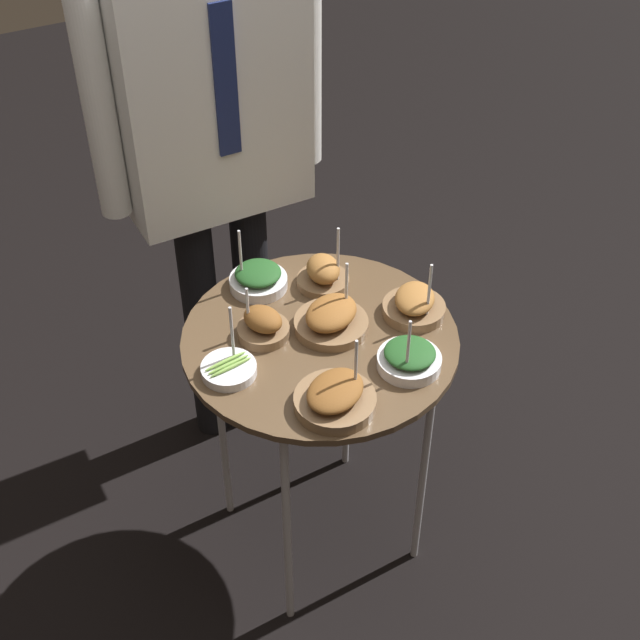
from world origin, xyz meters
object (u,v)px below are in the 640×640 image
bowl_roast_front_center (414,305)px  waiter_figure (211,121)px  serving_cart (320,355)px  bowl_spinach_near_rim (409,358)px  bowl_roast_mid_right (331,319)px  bowl_roast_front_left (323,274)px  bowl_roast_back_left (335,397)px  bowl_roast_back_right (263,325)px  bowl_asparagus_mid_left (229,369)px  bowl_spinach_front_right (258,278)px

bowl_roast_front_center → waiter_figure: (-0.26, 0.57, 0.28)m
serving_cart → bowl_spinach_near_rim: 0.24m
bowl_roast_mid_right → bowl_roast_front_left: size_ratio=1.04×
bowl_roast_back_left → waiter_figure: size_ratio=0.11×
bowl_roast_back_left → bowl_roast_back_right: bearing=97.2°
serving_cart → bowl_spinach_near_rim: bowl_spinach_near_rim is taller
bowl_roast_front_left → bowl_roast_mid_right: bearing=-112.3°
bowl_roast_front_center → serving_cart: bearing=171.4°
bowl_roast_mid_right → waiter_figure: waiter_figure is taller
serving_cart → bowl_roast_mid_right: 0.10m
serving_cart → waiter_figure: (-0.02, 0.54, 0.37)m
bowl_roast_front_center → bowl_asparagus_mid_left: bearing=177.2°
bowl_asparagus_mid_left → bowl_roast_back_left: bearing=-51.8°
serving_cart → bowl_roast_back_right: 0.16m
bowl_roast_front_center → bowl_spinach_near_rim: bowl_roast_front_center is taller
waiter_figure → bowl_roast_back_right: bearing=-101.4°
bowl_roast_front_center → bowl_spinach_front_right: same height
bowl_asparagus_mid_left → bowl_roast_back_right: size_ratio=1.21×
bowl_asparagus_mid_left → bowl_roast_front_left: bearing=28.2°
bowl_spinach_front_right → bowl_roast_front_left: bearing=-24.7°
bowl_roast_front_left → bowl_roast_back_left: size_ratio=0.95×
bowl_spinach_near_rim → bowl_roast_front_left: bearing=94.3°
waiter_figure → bowl_roast_mid_right: bearing=-83.8°
serving_cart → bowl_roast_back_right: size_ratio=5.55×
bowl_spinach_near_rim → bowl_roast_back_left: bearing=-172.1°
bowl_spinach_front_right → serving_cart: bearing=-78.9°
bowl_roast_back_right → waiter_figure: bearing=78.6°
bowl_spinach_near_rim → bowl_roast_back_right: (-0.24, 0.25, 0.01)m
bowl_asparagus_mid_left → bowl_spinach_near_rim: bearing=-25.3°
bowl_spinach_front_right → waiter_figure: size_ratio=0.10×
bowl_asparagus_mid_left → bowl_spinach_front_right: size_ratio=0.96×
bowl_roast_front_center → waiter_figure: bearing=114.2°
serving_cart → bowl_roast_back_left: size_ratio=4.15×
bowl_roast_mid_right → bowl_roast_back_left: 0.25m
bowl_roast_mid_right → bowl_roast_front_center: bowl_roast_front_center is taller
serving_cart → bowl_asparagus_mid_left: bearing=-177.0°
serving_cart → bowl_roast_front_left: size_ratio=4.36×
bowl_roast_mid_right → waiter_figure: (-0.06, 0.52, 0.28)m
bowl_roast_mid_right → bowl_asparagus_mid_left: (-0.27, -0.02, -0.02)m
bowl_spinach_front_right → bowl_roast_back_left: size_ratio=0.94×
bowl_roast_mid_right → bowl_asparagus_mid_left: 0.28m
bowl_roast_front_center → bowl_roast_back_left: size_ratio=0.94×
bowl_roast_front_center → bowl_spinach_front_right: bearing=136.2°
bowl_roast_front_center → bowl_spinach_front_right: size_ratio=1.00×
bowl_roast_mid_right → bowl_asparagus_mid_left: bowl_roast_mid_right is taller
bowl_spinach_front_right → bowl_roast_mid_right: bearing=-69.6°
bowl_spinach_near_rim → waiter_figure: waiter_figure is taller
serving_cart → bowl_asparagus_mid_left: size_ratio=4.60×
bowl_spinach_near_rim → bowl_asparagus_mid_left: size_ratio=1.02×
bowl_spinach_near_rim → serving_cart: bearing=124.5°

